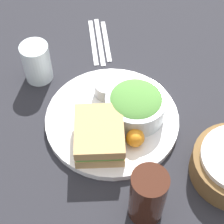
# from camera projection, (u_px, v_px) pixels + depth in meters

# --- Properties ---
(ground_plane) EXTENTS (4.00, 4.00, 0.00)m
(ground_plane) POSITION_uv_depth(u_px,v_px,m) (112.00, 122.00, 0.88)
(ground_plane) COLOR #232328
(plate) EXTENTS (0.31, 0.31, 0.02)m
(plate) POSITION_uv_depth(u_px,v_px,m) (112.00, 119.00, 0.87)
(plate) COLOR white
(plate) RESTS_ON ground_plane
(sandwich) EXTENTS (0.16, 0.15, 0.06)m
(sandwich) POSITION_uv_depth(u_px,v_px,m) (97.00, 134.00, 0.80)
(sandwich) COLOR tan
(sandwich) RESTS_ON plate
(salad_bowl) EXTENTS (0.14, 0.14, 0.07)m
(salad_bowl) POSITION_uv_depth(u_px,v_px,m) (136.00, 104.00, 0.84)
(salad_bowl) COLOR silver
(salad_bowl) RESTS_ON plate
(dressing_cup) EXTENTS (0.06, 0.06, 0.04)m
(dressing_cup) POSITION_uv_depth(u_px,v_px,m) (107.00, 88.00, 0.89)
(dressing_cup) COLOR #99999E
(dressing_cup) RESTS_ON plate
(orange_wedge) EXTENTS (0.04, 0.04, 0.04)m
(orange_wedge) POSITION_uv_depth(u_px,v_px,m) (135.00, 138.00, 0.81)
(orange_wedge) COLOR orange
(orange_wedge) RESTS_ON plate
(drink_glass) EXTENTS (0.07, 0.07, 0.14)m
(drink_glass) POSITION_uv_depth(u_px,v_px,m) (148.00, 196.00, 0.69)
(drink_glass) COLOR #38190F
(drink_glass) RESTS_ON ground_plane
(fork) EXTENTS (0.17, 0.10, 0.01)m
(fork) POSITION_uv_depth(u_px,v_px,m) (93.00, 42.00, 1.04)
(fork) COLOR silver
(fork) RESTS_ON ground_plane
(knife) EXTENTS (0.17, 0.10, 0.01)m
(knife) POSITION_uv_depth(u_px,v_px,m) (100.00, 41.00, 1.04)
(knife) COLOR silver
(knife) RESTS_ON ground_plane
(spoon) EXTENTS (0.15, 0.09, 0.01)m
(spoon) POSITION_uv_depth(u_px,v_px,m) (106.00, 41.00, 1.04)
(spoon) COLOR silver
(spoon) RESTS_ON ground_plane
(water_glass) EXTENTS (0.07, 0.07, 0.10)m
(water_glass) POSITION_uv_depth(u_px,v_px,m) (37.00, 62.00, 0.92)
(water_glass) COLOR silver
(water_glass) RESTS_ON ground_plane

